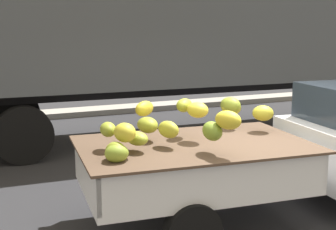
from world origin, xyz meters
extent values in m
plane|color=#28282B|center=(0.00, 0.00, 0.00)|extent=(220.00, 220.00, 0.00)
cube|color=gray|center=(0.00, 8.24, 0.08)|extent=(80.00, 0.80, 0.16)
cube|color=white|center=(-0.83, 0.23, 0.58)|extent=(2.87, 1.92, 0.08)
cube|color=white|center=(-0.75, 1.04, 0.84)|extent=(2.72, 0.30, 0.44)
cube|color=white|center=(-0.90, -0.57, 0.84)|extent=(2.72, 0.30, 0.44)
cube|color=white|center=(0.51, 0.11, 0.84)|extent=(0.21, 1.66, 0.44)
cube|color=white|center=(-2.16, 0.36, 0.84)|extent=(0.21, 1.66, 0.44)
cube|color=#B21914|center=(-0.75, 1.07, 0.80)|extent=(2.61, 0.26, 0.07)
cube|color=brown|center=(-0.83, 0.23, 1.07)|extent=(3.01, 2.05, 0.03)
ellipsoid|color=olive|center=(0.05, 0.83, 1.41)|extent=(0.30, 0.37, 0.24)
ellipsoid|color=yellow|center=(-0.73, 0.34, 1.48)|extent=(0.29, 0.34, 0.20)
ellipsoid|color=gold|center=(-1.19, 0.19, 1.30)|extent=(0.26, 0.36, 0.21)
ellipsoid|color=gold|center=(0.33, 0.44, 1.34)|extent=(0.38, 0.36, 0.21)
ellipsoid|color=gold|center=(-1.80, 0.00, 1.36)|extent=(0.25, 0.31, 0.22)
ellipsoid|color=yellow|center=(-0.75, -0.44, 1.50)|extent=(0.31, 0.38, 0.21)
ellipsoid|color=#96A029|center=(-1.31, 0.59, 1.29)|extent=(0.25, 0.35, 0.20)
ellipsoid|color=#909F2B|center=(-1.89, 0.36, 1.33)|extent=(0.23, 0.32, 0.17)
ellipsoid|color=#98A12A|center=(-0.78, 0.62, 1.50)|extent=(0.36, 0.37, 0.18)
ellipsoid|color=olive|center=(-0.85, -0.26, 1.34)|extent=(0.25, 0.37, 0.22)
ellipsoid|color=gold|center=(-1.21, 0.96, 1.43)|extent=(0.41, 0.39, 0.20)
ellipsoid|color=olive|center=(-1.95, -0.14, 1.18)|extent=(0.26, 0.23, 0.20)
ellipsoid|color=#ADAF2E|center=(0.05, 0.80, 1.38)|extent=(0.34, 0.34, 0.22)
ellipsoid|color=#95A42E|center=(-1.61, 0.15, 1.24)|extent=(0.29, 0.36, 0.16)
ellipsoid|color=olive|center=(-1.94, -0.10, 1.17)|extent=(0.30, 0.33, 0.23)
cylinder|color=black|center=(1.89, 0.78, 0.32)|extent=(0.66, 0.26, 0.64)
cylinder|color=black|center=(-1.08, 1.06, 0.32)|extent=(0.66, 0.26, 0.64)
cube|color=#4C5156|center=(1.19, 4.97, 2.60)|extent=(12.10, 3.02, 2.70)
cube|color=black|center=(1.19, 4.97, 1.10)|extent=(11.05, 0.88, 0.30)
cylinder|color=black|center=(-2.35, 6.33, 0.54)|extent=(1.09, 0.35, 1.08)
cylinder|color=black|center=(-2.45, 3.93, 0.54)|extent=(1.09, 0.35, 1.08)
cylinder|color=#38383A|center=(4.49, 4.83, 0.62)|extent=(0.18, 0.18, 1.25)
camera|label=1|loc=(-3.39, -4.78, 2.52)|focal=49.91mm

